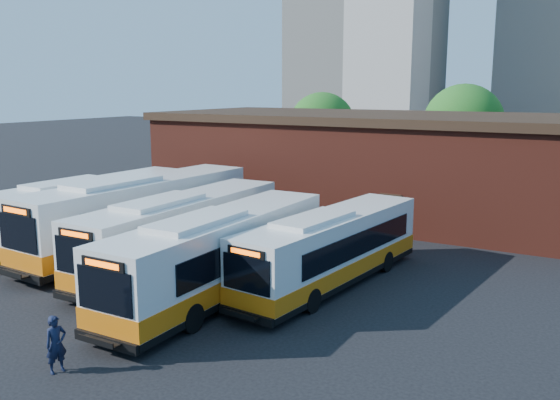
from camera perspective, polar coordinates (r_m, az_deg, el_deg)
The scene contains 10 objects.
ground at distance 22.55m, azimuth -9.42°, elevation -10.23°, with size 220.00×220.00×0.00m, color black.
bus_farwest at distance 32.69m, azimuth -17.66°, elevation -1.14°, with size 3.08×12.76×3.45m.
bus_west at distance 30.24m, azimuth -13.29°, elevation -1.57°, with size 3.60×13.98×3.77m.
bus_midwest at distance 26.92m, azimuth -9.35°, elevation -3.30°, with size 2.75×12.56×3.41m.
bus_mideast at distance 23.13m, azimuth -5.70°, elevation -5.54°, with size 2.74×12.59×3.42m.
bus_east at distance 24.46m, azimuth 4.93°, elevation -4.95°, with size 3.51×11.60×3.12m.
transit_worker at distance 18.47m, azimuth -20.75°, elevation -12.85°, with size 0.62×0.40×1.69m, color black.
depot_building at distance 38.89m, azimuth 9.49°, elevation 3.58°, with size 28.60×12.60×6.40m.
tree_west at distance 53.70m, azimuth 4.06°, elevation 7.13°, with size 6.00×6.00×7.65m.
tree_mid at distance 51.54m, azimuth 17.24°, elevation 7.01°, with size 6.56×6.56×8.36m.
Camera 1 is at (13.56, -16.14, 8.03)m, focal length 38.00 mm.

